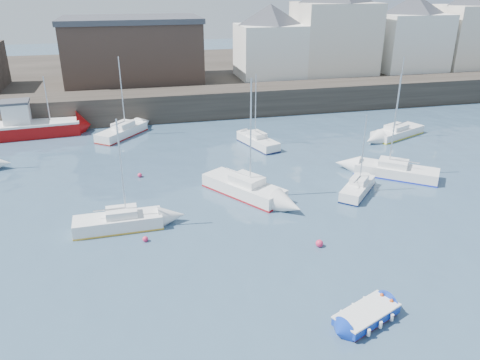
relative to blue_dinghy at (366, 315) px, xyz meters
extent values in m
plane|color=#2D4760|center=(-2.57, 1.95, -0.34)|extent=(220.00, 220.00, 0.00)
cube|color=#28231E|center=(-2.57, 36.95, 1.16)|extent=(90.00, 5.00, 3.00)
cube|color=#28231E|center=(-2.57, 54.95, 1.06)|extent=(90.00, 32.00, 2.80)
cube|color=beige|center=(17.43, 43.95, 6.96)|extent=(10.00, 8.00, 9.00)
cube|color=white|center=(28.43, 43.45, 6.21)|extent=(9.00, 7.00, 7.50)
pyramid|color=#3A3D44|center=(28.43, 43.45, 11.18)|extent=(11.88, 11.88, 2.45)
cube|color=beige|center=(37.43, 43.45, 6.71)|extent=(8.00, 7.00, 8.50)
cube|color=white|center=(8.43, 43.45, 5.71)|extent=(8.00, 7.00, 6.50)
pyramid|color=#3A3D44|center=(8.43, 43.45, 10.18)|extent=(11.14, 11.14, 2.45)
cube|color=#3D2D26|center=(-8.57, 44.95, 5.96)|extent=(16.00, 10.00, 7.00)
cube|color=#3A3D44|center=(-8.57, 44.95, 9.76)|extent=(16.40, 10.40, 0.60)
cube|color=maroon|center=(0.00, 0.00, -0.27)|extent=(3.16, 2.27, 0.15)
cube|color=#0F35B2|center=(0.00, 0.00, 0.00)|extent=(3.46, 2.52, 0.40)
cube|color=white|center=(0.00, 0.00, 0.24)|extent=(3.53, 2.57, 0.07)
cube|color=white|center=(0.00, 0.00, 0.07)|extent=(2.71, 1.89, 0.36)
cube|color=#CAB886|center=(0.00, 0.00, 0.16)|extent=(0.59, 0.97, 0.05)
cylinder|color=white|center=(-1.06, 0.39, -0.03)|extent=(0.16, 0.16, 0.32)
cylinder|color=white|center=(-0.44, -1.04, -0.03)|extent=(0.16, 0.16, 0.32)
cylinder|color=white|center=(-0.31, 0.72, -0.03)|extent=(0.16, 0.16, 0.32)
cylinder|color=white|center=(0.31, -0.72, -0.03)|extent=(0.16, 0.16, 0.32)
cylinder|color=white|center=(0.44, 1.04, -0.03)|extent=(0.16, 0.16, 0.32)
cylinder|color=white|center=(1.06, -0.39, -0.03)|extent=(0.16, 0.16, 0.32)
cube|color=maroon|center=(-19.18, 33.45, 0.26)|extent=(9.02, 4.04, 1.21)
cube|color=white|center=(-19.18, 33.45, 0.97)|extent=(9.02, 4.04, 0.22)
cube|color=white|center=(-20.49, 33.34, 2.07)|extent=(2.59, 2.39, 1.97)
cube|color=#3A3D44|center=(-20.49, 33.34, 3.16)|extent=(2.83, 2.63, 0.22)
cylinder|color=silver|center=(-17.54, 33.60, 3.27)|extent=(0.11, 0.11, 4.38)
cube|color=white|center=(-10.98, 11.56, 0.10)|extent=(5.44, 1.89, 0.88)
cube|color=gold|center=(-10.98, 11.56, -0.28)|extent=(5.50, 1.91, 0.12)
cube|color=white|center=(-10.71, 11.57, 0.78)|extent=(1.93, 1.35, 0.49)
cylinder|color=silver|center=(-10.45, 11.58, 3.64)|extent=(0.10, 0.10, 6.20)
cube|color=white|center=(-2.12, 14.72, 0.15)|extent=(5.36, 6.64, 0.99)
cube|color=maroon|center=(-2.12, 14.72, -0.28)|extent=(5.42, 6.71, 0.13)
cube|color=white|center=(-1.94, 14.45, 0.91)|extent=(2.58, 2.79, 0.55)
cylinder|color=silver|center=(-1.76, 14.17, 4.42)|extent=(0.11, 0.11, 7.55)
cube|color=white|center=(6.00, 12.89, 0.05)|extent=(4.01, 4.15, 0.79)
cube|color=#07113A|center=(6.00, 12.89, -0.29)|extent=(4.05, 4.19, 0.10)
cube|color=white|center=(6.15, 13.05, 0.66)|extent=(1.81, 1.83, 0.44)
cylinder|color=silver|center=(6.30, 13.21, 2.96)|extent=(0.09, 0.09, 5.03)
cube|color=white|center=(10.48, 15.12, 0.09)|extent=(6.17, 5.44, 0.87)
cube|color=#1526B7|center=(10.48, 15.12, -0.29)|extent=(6.23, 5.50, 0.12)
cube|color=white|center=(10.23, 15.32, 0.76)|extent=(2.65, 2.54, 0.48)
cylinder|color=silver|center=(9.98, 15.51, 4.12)|extent=(0.10, 0.10, 7.20)
cube|color=white|center=(1.82, 24.92, 0.07)|extent=(3.10, 5.33, 0.83)
cube|color=#10133C|center=(1.82, 24.92, -0.29)|extent=(3.14, 5.38, 0.11)
cube|color=white|center=(1.75, 25.16, 0.72)|extent=(1.70, 2.06, 0.46)
cylinder|color=silver|center=(1.67, 25.40, 3.40)|extent=(0.09, 0.09, 5.83)
cube|color=white|center=(16.19, 24.54, 0.05)|extent=(6.42, 4.31, 0.79)
cube|color=yellow|center=(16.19, 24.54, -0.29)|extent=(6.49, 4.36, 0.11)
cube|color=white|center=(15.91, 24.41, 0.67)|extent=(2.57, 2.23, 0.44)
cylinder|color=silver|center=(15.63, 24.29, 3.99)|extent=(0.09, 0.09, 7.08)
cube|color=white|center=(-10.61, 30.95, 0.10)|extent=(5.24, 5.83, 0.89)
cube|color=maroon|center=(-10.61, 30.95, -0.28)|extent=(5.30, 5.89, 0.12)
cube|color=white|center=(-10.43, 31.18, 0.80)|extent=(2.43, 2.52, 0.50)
cylinder|color=silver|center=(-10.24, 31.41, 3.98)|extent=(0.10, 0.10, 6.86)
sphere|color=#E12855|center=(-9.44, 9.61, -0.34)|extent=(0.34, 0.34, 0.34)
sphere|color=#E12855|center=(0.45, 6.63, -0.34)|extent=(0.45, 0.45, 0.45)
sphere|color=#E12855|center=(-9.34, 19.81, -0.34)|extent=(0.35, 0.35, 0.35)
camera|label=1|loc=(-9.63, -15.32, 14.03)|focal=35.00mm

